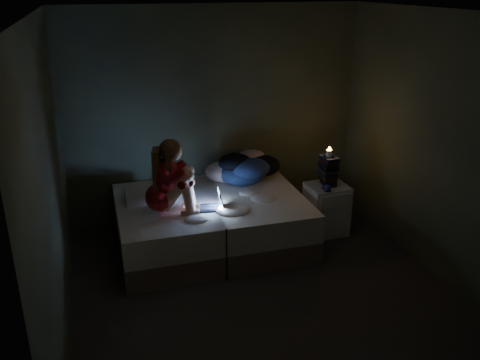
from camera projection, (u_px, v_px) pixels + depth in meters
name	position (u px, v px, depth m)	size (l,w,h in m)	color
floor	(264.00, 294.00, 4.95)	(3.60, 3.80, 0.02)	black
ceiling	(270.00, 11.00, 4.00)	(3.60, 3.80, 0.02)	silver
wall_back	(215.00, 116.00, 6.18)	(3.60, 0.02, 2.60)	#2D3527
wall_front	(381.00, 283.00, 2.77)	(3.60, 0.02, 2.60)	#2D3527
wall_left	(49.00, 190.00, 4.00)	(0.02, 3.80, 2.60)	#2D3527
wall_right	(442.00, 150.00, 4.95)	(0.02, 3.80, 2.60)	#2D3527
bed	(211.00, 222.00, 5.76)	(2.06, 1.54, 0.57)	#B9B3A8
pillow	(148.00, 194.00, 5.63)	(0.49, 0.35, 0.14)	silver
woman	(159.00, 177.00, 5.20)	(0.50, 0.33, 0.80)	maroon
laptop	(209.00, 200.00, 5.38)	(0.30, 0.21, 0.21)	black
clothes_pile	(242.00, 166.00, 6.08)	(0.65, 0.52, 0.39)	navy
nightstand	(326.00, 209.00, 6.05)	(0.45, 0.40, 0.60)	silver
book_stack	(328.00, 172.00, 5.91)	(0.19, 0.25, 0.32)	black
candle	(329.00, 155.00, 5.83)	(0.07, 0.07, 0.08)	beige
phone	(326.00, 189.00, 5.81)	(0.07, 0.14, 0.01)	black
blue_orb	(327.00, 188.00, 5.76)	(0.08, 0.08, 0.08)	navy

